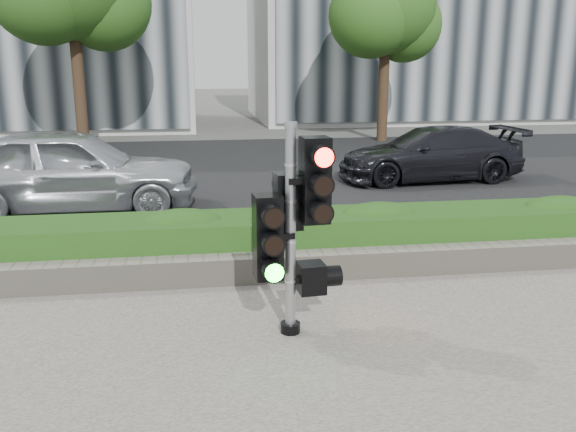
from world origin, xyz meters
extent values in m
plane|color=#51514C|center=(0.00, 0.00, 0.00)|extent=(120.00, 120.00, 0.00)
cube|color=black|center=(0.00, 10.00, 0.01)|extent=(60.00, 13.00, 0.02)
cube|color=gray|center=(0.00, 3.15, 0.06)|extent=(60.00, 0.25, 0.12)
cube|color=gray|center=(0.00, 1.90, 0.20)|extent=(12.00, 0.32, 0.34)
cube|color=#417C26|center=(0.00, 2.55, 0.37)|extent=(12.00, 1.00, 0.68)
cylinder|color=black|center=(-4.50, 14.50, 2.02)|extent=(0.36, 0.36, 4.03)
sphere|color=#254F16|center=(-3.64, 14.86, 4.46)|extent=(2.88, 2.88, 2.88)
cylinder|color=black|center=(5.50, 15.50, 1.79)|extent=(0.36, 0.36, 3.58)
sphere|color=#254F16|center=(5.50, 15.50, 4.61)|extent=(3.33, 3.33, 3.33)
sphere|color=#254F16|center=(6.27, 15.82, 3.97)|extent=(2.56, 2.56, 2.56)
sphere|color=#254F16|center=(4.86, 15.12, 4.22)|extent=(2.82, 2.82, 2.82)
cylinder|color=black|center=(-0.08, 0.34, 0.08)|extent=(0.20, 0.20, 0.10)
cylinder|color=gray|center=(-0.08, 0.34, 1.08)|extent=(0.11, 0.11, 2.09)
cylinder|color=gray|center=(-0.08, 0.34, 2.15)|extent=(0.13, 0.13, 0.05)
cube|color=#FF1107|center=(0.15, 0.33, 1.61)|extent=(0.29, 0.29, 0.84)
cube|color=#14E51E|center=(-0.31, 0.29, 1.07)|extent=(0.29, 0.29, 0.84)
cube|color=black|center=(-0.07, 0.58, 1.36)|extent=(0.29, 0.29, 0.57)
cube|color=orange|center=(0.14, 0.39, 0.59)|extent=(0.29, 0.29, 0.31)
imported|color=silver|center=(-3.29, 6.15, 0.80)|extent=(4.61, 1.92, 1.56)
imported|color=black|center=(4.40, 8.12, 0.64)|extent=(4.39, 1.97, 1.25)
camera|label=1|loc=(-0.96, -5.36, 2.72)|focal=38.00mm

